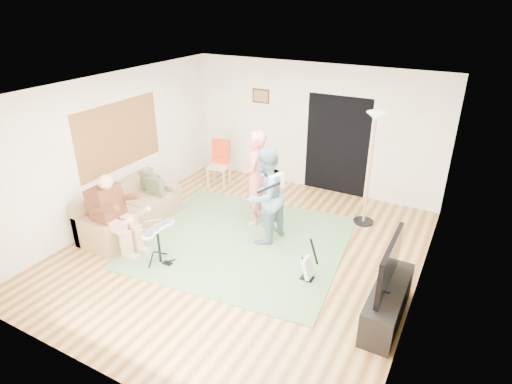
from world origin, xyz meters
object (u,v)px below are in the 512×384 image
guitarist (265,196)px  torchiere_lamp (372,150)px  guitar_spare (308,268)px  tv_cabinet (387,303)px  dining_chair (220,170)px  television (390,264)px  singer (255,178)px  drum_kit (159,247)px  sofa (128,213)px

guitarist → torchiere_lamp: (1.36, 1.45, 0.60)m
guitar_spare → torchiere_lamp: torchiere_lamp is taller
tv_cabinet → guitar_spare: bearing=166.6°
guitarist → dining_chair: guitarist is taller
television → tv_cabinet: bearing=0.0°
singer → television: bearing=41.3°
torchiere_lamp → television: (0.93, -2.45, -0.61)m
guitarist → tv_cabinet: size_ratio=1.22×
tv_cabinet → television: size_ratio=1.23×
drum_kit → singer: singer is taller
torchiere_lamp → dining_chair: (-3.33, 0.17, -1.09)m
guitar_spare → television: size_ratio=0.64×
sofa → guitar_spare: bearing=0.9°
television → sofa: bearing=177.1°
sofa → torchiere_lamp: 4.56m
guitarist → torchiere_lamp: size_ratio=0.80×
drum_kit → torchiere_lamp: 3.99m
drum_kit → television: bearing=6.8°
guitarist → television: (2.29, -1.01, -0.00)m
tv_cabinet → drum_kit: bearing=-173.3°
torchiere_lamp → television: bearing=-69.2°
drum_kit → guitarist: bearing=50.8°
sofa → dining_chair: (0.48, 2.38, 0.10)m
torchiere_lamp → guitar_spare: bearing=-96.8°
guitar_spare → tv_cabinet: guitar_spare is taller
guitarist → drum_kit: bearing=-28.9°
singer → guitar_spare: 2.11m
singer → guitarist: bearing=23.0°
tv_cabinet → television: 0.60m
guitarist → guitar_spare: guitarist is taller
guitar_spare → dining_chair: bearing=142.9°
guitarist → dining_chair: (-1.97, 1.61, -0.49)m
sofa → drum_kit: (1.29, -0.65, 0.03)m
television → torchiere_lamp: bearing=110.8°
guitarist → guitar_spare: 1.46m
tv_cabinet → guitarist: bearing=156.7°
singer → sofa: bearing=-76.9°
guitarist → torchiere_lamp: torchiere_lamp is taller
singer → television: size_ratio=1.57×
drum_kit → guitar_spare: 2.37m
dining_chair → television: television is taller
guitarist → dining_chair: size_ratio=1.67×
guitar_spare → dining_chair: dining_chair is taller
sofa → television: television is taller
guitarist → television: 2.50m
tv_cabinet → television: bearing=180.0°
guitar_spare → torchiere_lamp: 2.51m
guitarist → dining_chair: bearing=-119.0°
singer → tv_cabinet: bearing=41.7°
dining_chair → television: (4.26, -2.62, 0.48)m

